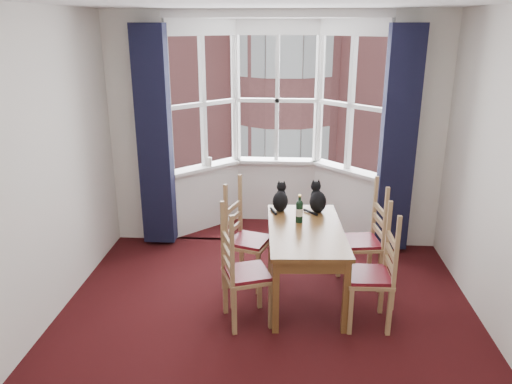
# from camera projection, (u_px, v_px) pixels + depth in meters

# --- Properties ---
(floor) EXTENTS (4.50, 4.50, 0.00)m
(floor) POSITION_uv_depth(u_px,v_px,m) (265.00, 347.00, 4.29)
(floor) COLOR black
(floor) RESTS_ON ground
(wall_left) EXTENTS (0.00, 4.50, 4.50)m
(wall_left) POSITION_uv_depth(u_px,v_px,m) (15.00, 187.00, 3.97)
(wall_left) COLOR silver
(wall_left) RESTS_ON floor
(wall_back_pier_left) EXTENTS (0.70, 0.12, 2.80)m
(wall_back_pier_left) POSITION_uv_depth(u_px,v_px,m) (140.00, 131.00, 6.07)
(wall_back_pier_left) COLOR silver
(wall_back_pier_left) RESTS_ON floor
(wall_back_pier_right) EXTENTS (0.70, 0.12, 2.80)m
(wall_back_pier_right) POSITION_uv_depth(u_px,v_px,m) (415.00, 135.00, 5.86)
(wall_back_pier_right) COLOR silver
(wall_back_pier_right) RESTS_ON floor
(bay_window) EXTENTS (2.76, 0.94, 2.80)m
(bay_window) POSITION_uv_depth(u_px,v_px,m) (276.00, 125.00, 6.44)
(bay_window) COLOR white
(bay_window) RESTS_ON floor
(curtain_left) EXTENTS (0.38, 0.22, 2.60)m
(curtain_left) POSITION_uv_depth(u_px,v_px,m) (155.00, 138.00, 5.90)
(curtain_left) COLOR black
(curtain_left) RESTS_ON floor
(curtain_right) EXTENTS (0.38, 0.22, 2.60)m
(curtain_right) POSITION_uv_depth(u_px,v_px,m) (398.00, 142.00, 5.72)
(curtain_right) COLOR black
(curtain_right) RESTS_ON floor
(dining_table) EXTENTS (0.80, 1.38, 0.75)m
(dining_table) POSITION_uv_depth(u_px,v_px,m) (306.00, 238.00, 4.88)
(dining_table) COLOR brown
(dining_table) RESTS_ON floor
(chair_left_near) EXTENTS (0.52, 0.53, 0.92)m
(chair_left_near) POSITION_uv_depth(u_px,v_px,m) (238.00, 276.00, 4.50)
(chair_left_near) COLOR #9E7A4C
(chair_left_near) RESTS_ON floor
(chair_left_far) EXTENTS (0.51, 0.52, 0.92)m
(chair_left_far) POSITION_uv_depth(u_px,v_px,m) (241.00, 241.00, 5.23)
(chair_left_far) COLOR #9E7A4C
(chair_left_far) RESTS_ON floor
(chair_right_near) EXTENTS (0.41, 0.43, 0.92)m
(chair_right_near) POSITION_uv_depth(u_px,v_px,m) (379.00, 277.00, 4.48)
(chair_right_near) COLOR #9E7A4C
(chair_right_near) RESTS_ON floor
(chair_right_far) EXTENTS (0.45, 0.47, 0.92)m
(chair_right_far) POSITION_uv_depth(u_px,v_px,m) (369.00, 243.00, 5.19)
(chair_right_far) COLOR #9E7A4C
(chair_right_far) RESTS_ON floor
(cat_left) EXTENTS (0.19, 0.25, 0.32)m
(cat_left) POSITION_uv_depth(u_px,v_px,m) (280.00, 199.00, 5.29)
(cat_left) COLOR black
(cat_left) RESTS_ON dining_table
(cat_right) EXTENTS (0.24, 0.28, 0.34)m
(cat_right) POSITION_uv_depth(u_px,v_px,m) (318.00, 200.00, 5.26)
(cat_right) COLOR black
(cat_right) RESTS_ON dining_table
(wine_bottle) EXTENTS (0.07, 0.07, 0.29)m
(wine_bottle) POSITION_uv_depth(u_px,v_px,m) (299.00, 210.00, 4.97)
(wine_bottle) COLOR black
(wine_bottle) RESTS_ON dining_table
(candle_tall) EXTENTS (0.06, 0.06, 0.12)m
(candle_tall) POSITION_uv_depth(u_px,v_px,m) (209.00, 162.00, 6.50)
(candle_tall) COLOR white
(candle_tall) RESTS_ON bay_window
(street) EXTENTS (80.00, 80.00, 0.00)m
(street) POSITION_uv_depth(u_px,v_px,m) (287.00, 147.00, 36.69)
(street) COLOR #333335
(street) RESTS_ON ground
(tenement_building) EXTENTS (18.40, 7.80, 15.20)m
(tenement_building) POSITION_uv_depth(u_px,v_px,m) (286.00, 56.00, 17.02)
(tenement_building) COLOR #934E4C
(tenement_building) RESTS_ON street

